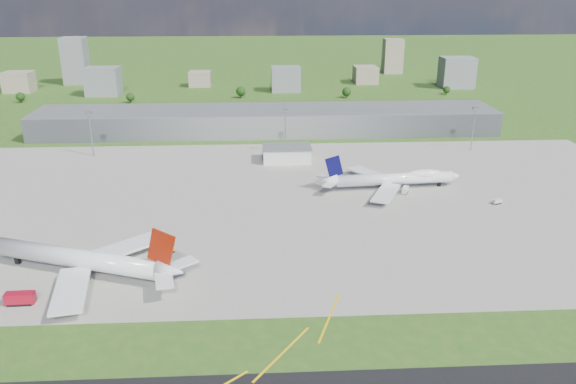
{
  "coord_description": "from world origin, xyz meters",
  "views": [
    {
      "loc": [
        -5.28,
        -198.34,
        94.64
      ],
      "look_at": [
        6.82,
        27.52,
        9.0
      ],
      "focal_mm": 35.0,
      "sensor_mm": 36.0,
      "label": 1
    }
  ],
  "objects_px": {
    "airliner_blue_quad": "(394,179)",
    "tug_yellow": "(170,251)",
    "van_white_near": "(405,190)",
    "airliner_red_twin": "(84,260)",
    "van_white_far": "(497,202)",
    "fire_truck": "(20,299)"
  },
  "relations": [
    {
      "from": "fire_truck",
      "to": "van_white_near",
      "type": "distance_m",
      "value": 169.67
    },
    {
      "from": "tug_yellow",
      "to": "van_white_near",
      "type": "height_order",
      "value": "van_white_near"
    },
    {
      "from": "airliner_blue_quad",
      "to": "van_white_far",
      "type": "height_order",
      "value": "airliner_blue_quad"
    },
    {
      "from": "fire_truck",
      "to": "van_white_far",
      "type": "relative_size",
      "value": 1.96
    },
    {
      "from": "airliner_red_twin",
      "to": "tug_yellow",
      "type": "xyz_separation_m",
      "value": [
        26.73,
        14.89,
        -4.83
      ]
    },
    {
      "from": "airliner_blue_quad",
      "to": "airliner_red_twin",
      "type": "bearing_deg",
      "value": -152.21
    },
    {
      "from": "fire_truck",
      "to": "tug_yellow",
      "type": "bearing_deg",
      "value": 36.43
    },
    {
      "from": "airliner_red_twin",
      "to": "van_white_far",
      "type": "bearing_deg",
      "value": -141.58
    },
    {
      "from": "van_white_far",
      "to": "van_white_near",
      "type": "bearing_deg",
      "value": 138.48
    },
    {
      "from": "fire_truck",
      "to": "van_white_far",
      "type": "distance_m",
      "value": 196.27
    },
    {
      "from": "airliner_red_twin",
      "to": "airliner_blue_quad",
      "type": "height_order",
      "value": "airliner_red_twin"
    },
    {
      "from": "van_white_far",
      "to": "airliner_red_twin",
      "type": "bearing_deg",
      "value": 179.97
    },
    {
      "from": "tug_yellow",
      "to": "van_white_near",
      "type": "xyz_separation_m",
      "value": [
        102.32,
        57.25,
        0.56
      ]
    },
    {
      "from": "airliner_red_twin",
      "to": "van_white_near",
      "type": "relative_size",
      "value": 12.41
    },
    {
      "from": "tug_yellow",
      "to": "airliner_red_twin",
      "type": "bearing_deg",
      "value": 162.19
    },
    {
      "from": "airliner_red_twin",
      "to": "van_white_far",
      "type": "relative_size",
      "value": 16.39
    },
    {
      "from": "fire_truck",
      "to": "tug_yellow",
      "type": "xyz_separation_m",
      "value": [
        41.6,
        32.6,
        -1.1
      ]
    },
    {
      "from": "airliner_blue_quad",
      "to": "van_white_near",
      "type": "bearing_deg",
      "value": -61.67
    },
    {
      "from": "airliner_blue_quad",
      "to": "fire_truck",
      "type": "distance_m",
      "value": 169.78
    },
    {
      "from": "airliner_blue_quad",
      "to": "tug_yellow",
      "type": "relative_size",
      "value": 19.95
    },
    {
      "from": "airliner_blue_quad",
      "to": "tug_yellow",
      "type": "xyz_separation_m",
      "value": [
        -98.34,
        -63.48,
        -4.16
      ]
    },
    {
      "from": "fire_truck",
      "to": "van_white_near",
      "type": "height_order",
      "value": "fire_truck"
    }
  ]
}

